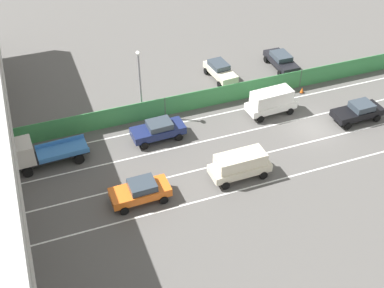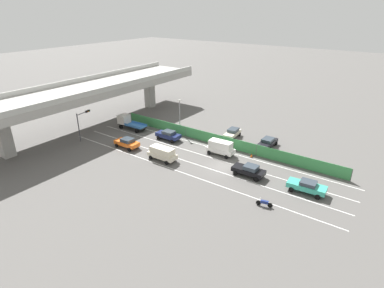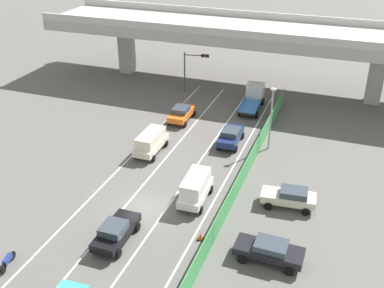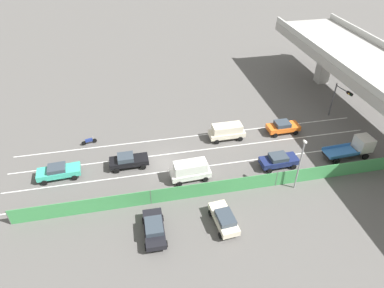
{
  "view_description": "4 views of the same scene",
  "coord_description": "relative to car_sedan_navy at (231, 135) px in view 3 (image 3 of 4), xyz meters",
  "views": [
    {
      "loc": [
        -28.51,
        21.98,
        25.26
      ],
      "look_at": [
        -0.97,
        11.61,
        2.16
      ],
      "focal_mm": 46.2,
      "sensor_mm": 36.0,
      "label": 1
    },
    {
      "loc": [
        -35.88,
        -19.99,
        21.53
      ],
      "look_at": [
        1.59,
        6.67,
        1.38
      ],
      "focal_mm": 29.53,
      "sensor_mm": 36.0,
      "label": 2
    },
    {
      "loc": [
        13.81,
        -26.83,
        21.7
      ],
      "look_at": [
        0.3,
        10.08,
        0.85
      ],
      "focal_mm": 43.39,
      "sensor_mm": 36.0,
      "label": 3
    },
    {
      "loc": [
        31.96,
        -3.25,
        26.16
      ],
      "look_at": [
        -1.96,
        3.74,
        0.83
      ],
      "focal_mm": 32.27,
      "sensor_mm": 36.0,
      "label": 4
    }
  ],
  "objects": [
    {
      "name": "ground_plane",
      "position": [
        -3.32,
        -12.99,
        -0.92
      ],
      "size": [
        300.0,
        300.0,
        0.0
      ],
      "primitive_type": "plane",
      "color": "#565451"
    },
    {
      "name": "lane_line_left_edge",
      "position": [
        -8.15,
        -8.43,
        -0.91
      ],
      "size": [
        0.14,
        45.11,
        0.01
      ],
      "primitive_type": "cube",
      "color": "silver",
      "rests_on": "ground"
    },
    {
      "name": "traffic_cone",
      "position": [
        2.04,
        -14.96,
        -0.64
      ],
      "size": [
        0.47,
        0.47,
        0.59
      ],
      "color": "orange",
      "rests_on": "ground"
    },
    {
      "name": "lane_line_right_edge",
      "position": [
        1.5,
        -8.43,
        -0.91
      ],
      "size": [
        0.14,
        45.11,
        0.01
      ],
      "primitive_type": "cube",
      "color": "silver",
      "rests_on": "ground"
    },
    {
      "name": "car_taxi_orange",
      "position": [
        -6.57,
        3.41,
        -0.0
      ],
      "size": [
        2.13,
        4.32,
        1.65
      ],
      "color": "orange",
      "rests_on": "ground"
    },
    {
      "name": "parked_sedan_dark",
      "position": [
        7.09,
        -15.41,
        -0.05
      ],
      "size": [
        4.65,
        2.13,
        1.52
      ],
      "color": "black",
      "rests_on": "ground"
    },
    {
      "name": "car_van_cream",
      "position": [
        -6.7,
        -4.33,
        0.27
      ],
      "size": [
        2.09,
        4.64,
        2.08
      ],
      "color": "beige",
      "rests_on": "ground"
    },
    {
      "name": "parked_sedan_cream",
      "position": [
        7.3,
        -8.69,
        -0.01
      ],
      "size": [
        4.38,
        2.26,
        1.61
      ],
      "color": "beige",
      "rests_on": "ground"
    },
    {
      "name": "lane_line_mid_left",
      "position": [
        -4.93,
        -8.43,
        -0.91
      ],
      "size": [
        0.14,
        45.11,
        0.01
      ],
      "primitive_type": "cube",
      "color": "silver",
      "rests_on": "ground"
    },
    {
      "name": "green_fence",
      "position": [
        3.03,
        -8.43,
        0.01
      ],
      "size": [
        0.1,
        41.21,
        1.85
      ],
      "color": "#3D8E4C",
      "rests_on": "ground"
    },
    {
      "name": "motorcycle",
      "position": [
        -9.09,
        -21.93,
        -0.46
      ],
      "size": [
        0.69,
        1.92,
        0.93
      ],
      "color": "black",
      "rests_on": "ground"
    },
    {
      "name": "flatbed_truck_blue",
      "position": [
        -0.06,
        9.94,
        0.37
      ],
      "size": [
        2.45,
        5.9,
        2.51
      ],
      "color": "black",
      "rests_on": "ground"
    },
    {
      "name": "street_lamp",
      "position": [
        3.77,
        0.33,
        2.99
      ],
      "size": [
        0.6,
        0.36,
        6.33
      ],
      "color": "gray",
      "rests_on": "ground"
    },
    {
      "name": "traffic_light",
      "position": [
        -8.36,
        12.07,
        2.67
      ],
      "size": [
        3.11,
        0.74,
        5.04
      ],
      "color": "#47474C",
      "rests_on": "ground"
    },
    {
      "name": "elevated_overpass",
      "position": [
        -3.32,
        16.13,
        5.97
      ],
      "size": [
        51.0,
        10.66,
        8.59
      ],
      "color": "#A09E99",
      "rests_on": "ground"
    },
    {
      "name": "car_sedan_navy",
      "position": [
        0.0,
        0.0,
        0.0
      ],
      "size": [
        2.16,
        4.5,
        1.65
      ],
      "color": "navy",
      "rests_on": "ground"
    },
    {
      "name": "car_sedan_black",
      "position": [
        -3.54,
        -17.21,
        -0.02
      ],
      "size": [
        2.1,
        4.51,
        1.64
      ],
      "color": "black",
      "rests_on": "ground"
    },
    {
      "name": "lane_line_mid_right",
      "position": [
        -1.72,
        -8.43,
        -0.91
      ],
      "size": [
        0.14,
        45.11,
        0.01
      ],
      "primitive_type": "cube",
      "color": "silver",
      "rests_on": "ground"
    },
    {
      "name": "car_van_white",
      "position": [
        0.06,
        -10.52,
        0.37
      ],
      "size": [
        2.19,
        4.52,
        2.28
      ],
      "color": "silver",
      "rests_on": "ground"
    }
  ]
}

